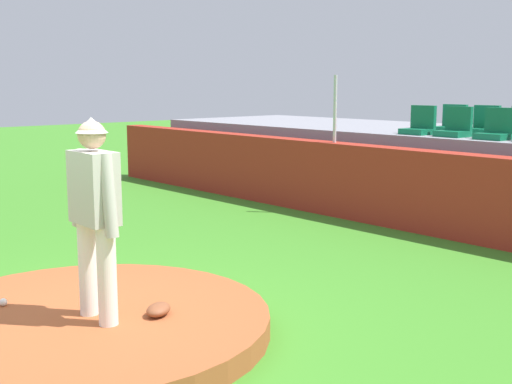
# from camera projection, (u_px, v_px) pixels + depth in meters

# --- Properties ---
(ground_plane) EXTENTS (60.00, 60.00, 0.00)m
(ground_plane) POSITION_uv_depth(u_px,v_px,m) (85.00, 336.00, 6.04)
(ground_plane) COLOR #3B8324
(pitchers_mound) EXTENTS (3.40, 3.40, 0.21)m
(pitchers_mound) POSITION_uv_depth(u_px,v_px,m) (84.00, 325.00, 6.03)
(pitchers_mound) COLOR #9F4F2A
(pitchers_mound) RESTS_ON ground_plane
(pitcher) EXTENTS (0.74, 0.28, 1.79)m
(pitcher) POSITION_uv_depth(u_px,v_px,m) (95.00, 204.00, 5.72)
(pitcher) COLOR white
(pitcher) RESTS_ON pitchers_mound
(baseball) EXTENTS (0.07, 0.07, 0.07)m
(baseball) POSITION_uv_depth(u_px,v_px,m) (3.00, 302.00, 6.22)
(baseball) COLOR white
(baseball) RESTS_ON pitchers_mound
(fielding_glove) EXTENTS (0.34, 0.36, 0.11)m
(fielding_glove) POSITION_uv_depth(u_px,v_px,m) (158.00, 309.00, 5.97)
(fielding_glove) COLOR brown
(fielding_glove) RESTS_ON pitchers_mound
(brick_barrier) EXTENTS (17.93, 0.40, 1.27)m
(brick_barrier) POSITION_uv_depth(u_px,v_px,m) (451.00, 195.00, 9.86)
(brick_barrier) COLOR #A22A1D
(brick_barrier) RESTS_ON ground_plane
(fence_post_left) EXTENTS (0.06, 0.06, 1.16)m
(fence_post_left) POSITION_uv_depth(u_px,v_px,m) (335.00, 109.00, 11.39)
(fence_post_left) COLOR silver
(fence_post_left) RESTS_ON brick_barrier
(stadium_chair_0) EXTENTS (0.48, 0.44, 0.50)m
(stadium_chair_0) POSITION_uv_depth(u_px,v_px,m) (420.00, 125.00, 11.55)
(stadium_chair_0) COLOR #0F6841
(stadium_chair_0) RESTS_ON bleacher_platform
(stadium_chair_1) EXTENTS (0.48, 0.44, 0.50)m
(stadium_chair_1) POSITION_uv_depth(u_px,v_px,m) (455.00, 127.00, 11.05)
(stadium_chair_1) COLOR #0F6841
(stadium_chair_1) RESTS_ON bleacher_platform
(stadium_chair_2) EXTENTS (0.48, 0.44, 0.50)m
(stadium_chair_2) POSITION_uv_depth(u_px,v_px,m) (496.00, 130.00, 10.48)
(stadium_chair_2) COLOR #0F6841
(stadium_chair_2) RESTS_ON bleacher_platform
(stadium_chair_5) EXTENTS (0.48, 0.44, 0.50)m
(stadium_chair_5) POSITION_uv_depth(u_px,v_px,m) (451.00, 123.00, 12.12)
(stadium_chair_5) COLOR #0F6841
(stadium_chair_5) RESTS_ON bleacher_platform
(stadium_chair_6) EXTENTS (0.48, 0.44, 0.50)m
(stadium_chair_6) POSITION_uv_depth(u_px,v_px,m) (483.00, 125.00, 11.62)
(stadium_chair_6) COLOR #0F6841
(stadium_chair_6) RESTS_ON bleacher_platform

